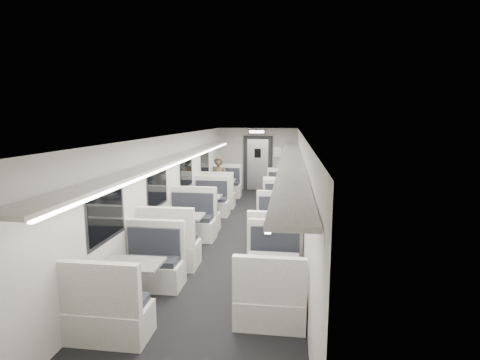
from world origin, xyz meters
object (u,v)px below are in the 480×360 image
(passenger, at_px, (219,182))
(exit_sign, at_px, (257,132))
(booth_left_b, at_px, (205,209))
(booth_right_b, at_px, (280,213))
(booth_right_a, at_px, (282,196))
(vestibule_door, at_px, (258,164))
(booth_right_c, at_px, (277,235))
(booth_left_d, at_px, (134,285))
(booth_left_c, at_px, (182,233))
(booth_right_d, at_px, (272,279))
(booth_left_a, at_px, (222,190))

(passenger, height_order, exit_sign, exit_sign)
(booth_left_b, height_order, booth_right_b, booth_left_b)
(booth_right_a, bearing_deg, passenger, -174.72)
(booth_left_b, height_order, vestibule_door, vestibule_door)
(booth_right_a, distance_m, vestibule_door, 3.03)
(booth_right_c, xyz_separation_m, passenger, (-1.96, 3.79, 0.42))
(booth_left_d, bearing_deg, booth_right_c, 52.71)
(booth_left_c, bearing_deg, booth_right_c, 5.14)
(booth_left_b, xyz_separation_m, booth_left_d, (0.00, -4.65, -0.01))
(booth_left_c, distance_m, booth_right_a, 4.61)
(booth_right_b, xyz_separation_m, passenger, (-1.96, 1.84, 0.44))
(passenger, bearing_deg, exit_sign, 78.47)
(booth_left_c, xyz_separation_m, booth_right_a, (2.00, 4.15, -0.03))
(booth_right_c, height_order, vestibule_door, vestibule_door)
(booth_right_d, bearing_deg, booth_left_b, 115.96)
(booth_left_c, height_order, booth_right_d, booth_left_c)
(booth_right_b, xyz_separation_m, vestibule_door, (-1.00, 4.81, 0.68))
(booth_right_b, distance_m, vestibule_door, 4.96)
(vestibule_door, xyz_separation_m, exit_sign, (0.00, -0.49, 1.24))
(booth_left_d, bearing_deg, booth_right_b, 66.39)
(booth_right_c, xyz_separation_m, vestibule_door, (-1.00, 6.76, 0.66))
(exit_sign, bearing_deg, booth_right_b, -76.97)
(passenger, relative_size, vestibule_door, 0.76)
(passenger, bearing_deg, booth_left_b, -81.39)
(booth_left_b, bearing_deg, booth_right_b, -2.20)
(booth_right_a, bearing_deg, booth_left_b, -135.74)
(booth_right_c, bearing_deg, booth_left_c, -174.86)
(booth_left_d, xyz_separation_m, passenger, (0.04, 6.42, 0.43))
(passenger, xyz_separation_m, exit_sign, (0.96, 2.48, 1.48))
(booth_right_d, xyz_separation_m, passenger, (-1.96, 5.88, 0.45))
(booth_left_d, height_order, booth_right_c, booth_right_c)
(passenger, xyz_separation_m, vestibule_door, (0.96, 2.96, 0.24))
(booth_left_d, distance_m, booth_right_b, 4.99)
(booth_right_a, height_order, booth_right_c, booth_right_c)
(booth_left_a, height_order, vestibule_door, vestibule_door)
(booth_right_d, xyz_separation_m, exit_sign, (-1.00, 8.35, 1.93))
(booth_left_d, relative_size, passenger, 1.28)
(booth_left_b, xyz_separation_m, booth_right_a, (2.00, 1.95, 0.00))
(booth_right_c, bearing_deg, booth_left_a, 113.64)
(booth_left_b, height_order, booth_left_c, booth_left_c)
(booth_left_b, bearing_deg, booth_right_a, 44.26)
(booth_left_d, bearing_deg, booth_left_c, 90.00)
(booth_left_d, height_order, passenger, passenger)
(booth_left_a, relative_size, vestibule_door, 1.03)
(booth_left_c, bearing_deg, vestibule_door, 81.80)
(booth_left_a, bearing_deg, booth_left_b, -90.00)
(booth_left_c, xyz_separation_m, exit_sign, (1.00, 6.45, 1.88))
(booth_left_b, xyz_separation_m, booth_right_d, (2.00, -4.11, -0.03))
(booth_left_a, bearing_deg, booth_right_d, -73.27)
(booth_right_a, height_order, vestibule_door, vestibule_door)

